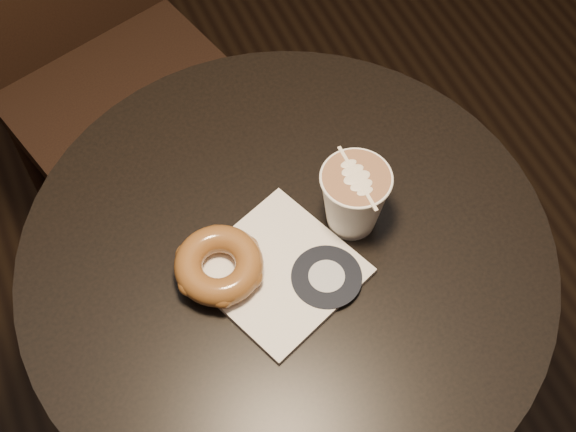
{
  "coord_description": "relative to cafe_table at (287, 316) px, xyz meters",
  "views": [
    {
      "loc": [
        -0.2,
        -0.46,
        1.66
      ],
      "look_at": [
        0.01,
        0.03,
        0.79
      ],
      "focal_mm": 50.0,
      "sensor_mm": 36.0,
      "label": 1
    }
  ],
  "objects": [
    {
      "name": "pastry_bag",
      "position": [
        -0.02,
        -0.02,
        0.2
      ],
      "size": [
        0.23,
        0.23,
        0.01
      ],
      "primitive_type": "cube",
      "rotation": [
        0.0,
        0.0,
        0.38
      ],
      "color": "white",
      "rests_on": "cafe_table"
    },
    {
      "name": "chair",
      "position": [
        -0.11,
        0.65,
        0.03
      ],
      "size": [
        0.51,
        0.51,
        1.05
      ],
      "rotation": [
        0.0,
        0.0,
        0.27
      ],
      "color": "black",
      "rests_on": "ground"
    },
    {
      "name": "cafe_table",
      "position": [
        0.0,
        0.0,
        0.0
      ],
      "size": [
        0.7,
        0.7,
        0.75
      ],
      "color": "black",
      "rests_on": "ground"
    },
    {
      "name": "latte_cup",
      "position": [
        0.1,
        0.01,
        0.25
      ],
      "size": [
        0.09,
        0.09,
        0.1
      ],
      "primitive_type": null,
      "color": "white",
      "rests_on": "cafe_table"
    },
    {
      "name": "doughnut",
      "position": [
        -0.09,
        0.0,
        0.23
      ],
      "size": [
        0.11,
        0.11,
        0.04
      ],
      "primitive_type": "torus",
      "color": "brown",
      "rests_on": "pastry_bag"
    }
  ]
}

